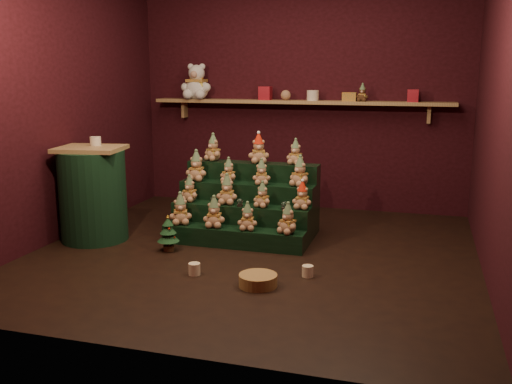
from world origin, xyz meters
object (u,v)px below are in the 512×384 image
(mug_right, at_px, (308,271))
(wicker_basket, at_px, (258,280))
(side_table, at_px, (93,194))
(brown_bear, at_px, (362,93))
(mug_left, at_px, (194,269))
(white_bear, at_px, (197,77))
(snow_globe_a, at_px, (213,201))
(snow_globe_c, at_px, (284,206))
(snow_globe_b, at_px, (240,202))
(riser_tier_front, at_px, (233,237))
(mini_christmas_tree, at_px, (168,233))

(mug_right, bearing_deg, wicker_basket, -136.23)
(side_table, xyz_separation_m, brown_bear, (2.41, 1.86, 0.95))
(mug_left, height_order, brown_bear, brown_bear)
(side_table, xyz_separation_m, white_bear, (0.37, 1.86, 1.13))
(snow_globe_a, relative_size, snow_globe_c, 1.06)
(snow_globe_a, height_order, snow_globe_c, snow_globe_a)
(brown_bear, bearing_deg, snow_globe_a, -124.57)
(mug_left, xyz_separation_m, wicker_basket, (0.58, -0.10, -0.00))
(mug_right, height_order, brown_bear, brown_bear)
(white_bear, xyz_separation_m, brown_bear, (2.04, 0.00, -0.17))
(side_table, relative_size, wicker_basket, 3.08)
(snow_globe_b, bearing_deg, riser_tier_front, -95.76)
(snow_globe_c, bearing_deg, riser_tier_front, -160.79)
(riser_tier_front, height_order, white_bear, white_bear)
(mini_christmas_tree, bearing_deg, brown_bear, 52.18)
(brown_bear, bearing_deg, side_table, -137.26)
(riser_tier_front, xyz_separation_m, snow_globe_b, (0.02, 0.16, 0.31))
(mini_christmas_tree, distance_m, mug_left, 0.73)
(mug_left, height_order, mug_right, mug_left)
(snow_globe_b, distance_m, side_table, 1.46)
(snow_globe_b, bearing_deg, white_bear, 124.60)
(riser_tier_front, distance_m, snow_globe_b, 0.35)
(riser_tier_front, height_order, mini_christmas_tree, mini_christmas_tree)
(snow_globe_a, distance_m, white_bear, 2.08)
(riser_tier_front, xyz_separation_m, wicker_basket, (0.52, -0.94, -0.04))
(mini_christmas_tree, height_order, mug_left, mini_christmas_tree)
(snow_globe_c, bearing_deg, snow_globe_a, 180.00)
(white_bear, bearing_deg, brown_bear, -1.12)
(snow_globe_a, height_order, snow_globe_b, snow_globe_a)
(riser_tier_front, height_order, snow_globe_b, snow_globe_b)
(wicker_basket, distance_m, brown_bear, 3.00)
(wicker_basket, height_order, white_bear, white_bear)
(mini_christmas_tree, bearing_deg, snow_globe_a, 58.97)
(side_table, bearing_deg, wicker_basket, -30.37)
(white_bear, bearing_deg, snow_globe_a, -64.27)
(riser_tier_front, xyz_separation_m, mug_right, (0.85, -0.62, -0.04))
(snow_globe_c, bearing_deg, wicker_basket, -86.82)
(snow_globe_c, xyz_separation_m, wicker_basket, (0.06, -1.10, -0.35))
(riser_tier_front, distance_m, white_bear, 2.48)
(mug_left, relative_size, mug_right, 1.06)
(mini_christmas_tree, xyz_separation_m, mug_left, (0.48, -0.54, -0.12))
(snow_globe_b, distance_m, mug_right, 1.20)
(snow_globe_a, xyz_separation_m, mug_right, (1.12, -0.78, -0.35))
(snow_globe_b, relative_size, wicker_basket, 0.26)
(riser_tier_front, xyz_separation_m, white_bear, (-1.04, 1.69, 1.50))
(white_bear, bearing_deg, mini_christmas_tree, -77.16)
(riser_tier_front, distance_m, brown_bear, 2.37)
(mini_christmas_tree, height_order, wicker_basket, mini_christmas_tree)
(snow_globe_b, xyz_separation_m, mini_christmas_tree, (-0.56, -0.46, -0.23))
(side_table, distance_m, mug_left, 1.56)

